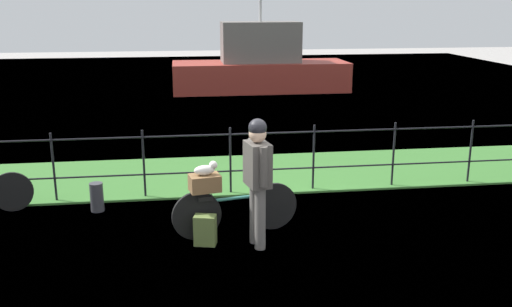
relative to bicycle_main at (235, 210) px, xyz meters
The scene contains 11 objects.
ground_plane 0.92m from the bicycle_main, 21.25° to the right, with size 60.00×60.00×0.00m, color #9E9993.
grass_strip 2.83m from the bicycle_main, 73.61° to the left, with size 27.00×2.40×0.03m, color #38702D.
harbor_water 10.84m from the bicycle_main, 85.80° to the left, with size 30.00×30.00×0.00m, color #60849E.
iron_fence 1.86m from the bicycle_main, 64.40° to the left, with size 18.04×0.04×1.12m.
bicycle_main is the anchor object (origin of this frame).
wooden_crate 0.59m from the bicycle_main, 168.85° to the right, with size 0.39×0.27×0.22m, color brown.
terrier_dog 0.72m from the bicycle_main, 168.85° to the right, with size 0.32×0.19×0.18m.
cyclist_person 0.81m from the bicycle_main, 58.20° to the right, with size 0.33×0.53×1.68m.
backpack_on_paving 0.53m from the bicycle_main, 145.47° to the right, with size 0.28×0.18×0.40m, color olive.
mooring_bollard 2.29m from the bicycle_main, 149.67° to the left, with size 0.20×0.20×0.44m, color #38383D.
moored_boat_near 12.73m from the bicycle_main, 80.12° to the left, with size 6.12×2.04×3.99m.
Camera 1 is at (-1.48, -6.74, 3.07)m, focal length 39.23 mm.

